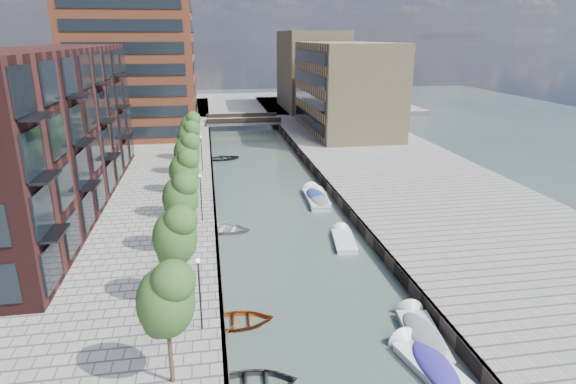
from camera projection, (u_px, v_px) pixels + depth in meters
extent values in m
plane|color=#38473F|center=(264.00, 177.00, 57.23)|extent=(300.00, 300.00, 0.00)
cube|color=gray|center=(392.00, 167.00, 59.60)|extent=(20.00, 140.00, 1.00)
cube|color=#332823|center=(212.00, 175.00, 56.11)|extent=(0.25, 140.00, 1.00)
cube|color=#332823|center=(314.00, 170.00, 58.04)|extent=(0.25, 140.00, 1.00)
cube|color=gray|center=(234.00, 105.00, 113.36)|extent=(80.00, 40.00, 1.00)
cube|color=black|center=(51.00, 131.00, 42.22)|extent=(8.00, 38.00, 14.00)
cube|color=#9A4B2C|center=(132.00, 36.00, 73.06)|extent=(18.00, 18.00, 30.00)
cube|color=#9C865F|center=(345.00, 88.00, 77.92)|extent=(12.00, 25.00, 14.00)
cube|color=#9C865F|center=(311.00, 70.00, 102.00)|extent=(12.00, 20.00, 16.00)
cube|color=gray|center=(243.00, 121.00, 86.85)|extent=(13.00, 6.00, 0.60)
cube|color=#332823|center=(244.00, 120.00, 84.03)|extent=(13.00, 0.40, 0.80)
cube|color=#332823|center=(242.00, 115.00, 89.29)|extent=(13.00, 0.40, 0.80)
cylinder|color=#382619|center=(170.00, 351.00, 21.32)|extent=(0.20, 0.20, 3.20)
ellipsoid|color=#264E1D|center=(165.00, 297.00, 20.48)|extent=(2.50, 2.50, 3.25)
cylinder|color=#382619|center=(178.00, 277.00, 27.88)|extent=(0.20, 0.20, 3.20)
ellipsoid|color=#264E1D|center=(175.00, 234.00, 27.04)|extent=(2.50, 2.50, 3.25)
cylinder|color=#382619|center=(183.00, 231.00, 34.45)|extent=(0.20, 0.20, 3.20)
ellipsoid|color=#264E1D|center=(180.00, 195.00, 33.61)|extent=(2.50, 2.50, 3.25)
cylinder|color=#382619|center=(186.00, 200.00, 41.02)|extent=(0.20, 0.20, 3.20)
ellipsoid|color=#264E1D|center=(184.00, 169.00, 40.18)|extent=(2.50, 2.50, 3.25)
cylinder|color=#382619|center=(188.00, 177.00, 47.58)|extent=(0.20, 0.20, 3.20)
ellipsoid|color=#264E1D|center=(187.00, 151.00, 46.74)|extent=(2.50, 2.50, 3.25)
cylinder|color=#382619|center=(190.00, 160.00, 54.15)|extent=(0.20, 0.20, 3.20)
ellipsoid|color=#264E1D|center=(189.00, 136.00, 53.31)|extent=(2.50, 2.50, 3.25)
cylinder|color=#382619|center=(192.00, 147.00, 60.71)|extent=(0.20, 0.20, 3.20)
ellipsoid|color=#264E1D|center=(190.00, 125.00, 59.87)|extent=(2.50, 2.50, 3.25)
cylinder|color=black|center=(200.00, 295.00, 25.15)|extent=(0.10, 0.10, 4.00)
sphere|color=#FFF2CC|center=(198.00, 261.00, 24.53)|extent=(0.24, 0.24, 0.24)
cylinder|color=black|center=(201.00, 198.00, 40.16)|extent=(0.10, 0.10, 4.00)
sphere|color=#FFF2CC|center=(200.00, 175.00, 39.54)|extent=(0.24, 0.24, 0.24)
cylinder|color=black|center=(202.00, 154.00, 55.17)|extent=(0.10, 0.10, 4.00)
sphere|color=#FFF2CC|center=(201.00, 137.00, 54.55)|extent=(0.24, 0.24, 0.24)
imported|color=maroon|center=(238.00, 324.00, 27.89)|extent=(4.19, 3.00, 0.87)
imported|color=#AFAFAD|center=(224.00, 231.00, 41.14)|extent=(5.33, 4.50, 0.94)
imported|color=black|center=(224.00, 160.00, 65.13)|extent=(4.60, 3.57, 0.88)
cube|color=white|center=(435.00, 373.00, 23.75)|extent=(2.73, 4.93, 0.66)
cube|color=white|center=(435.00, 367.00, 23.64)|extent=(2.83, 5.04, 0.10)
cone|color=white|center=(407.00, 346.00, 25.78)|extent=(1.88, 1.28, 1.72)
ellipsoid|color=navy|center=(436.00, 366.00, 23.62)|extent=(2.54, 4.51, 0.57)
cube|color=silver|center=(423.00, 340.00, 26.32)|extent=(2.36, 4.89, 0.66)
cube|color=silver|center=(423.00, 335.00, 26.21)|extent=(2.45, 5.01, 0.10)
cone|color=silver|center=(411.00, 316.00, 28.54)|extent=(1.85, 1.15, 1.74)
ellipsoid|color=slate|center=(424.00, 334.00, 26.19)|extent=(2.20, 4.47, 0.57)
cube|color=white|center=(344.00, 243.00, 38.69)|extent=(2.15, 4.39, 0.60)
cube|color=white|center=(344.00, 239.00, 38.59)|extent=(2.24, 4.49, 0.09)
cone|color=white|center=(341.00, 232.00, 40.68)|extent=(1.66, 1.04, 1.56)
cube|color=white|center=(316.00, 200.00, 48.95)|extent=(2.05, 5.21, 0.73)
cube|color=white|center=(316.00, 196.00, 48.83)|extent=(2.14, 5.33, 0.11)
cone|color=white|center=(311.00, 191.00, 51.37)|extent=(1.93, 1.06, 1.91)
ellipsoid|color=navy|center=(316.00, 196.00, 48.82)|extent=(1.92, 4.76, 0.63)
cube|color=beige|center=(319.00, 203.00, 47.98)|extent=(2.43, 5.16, 0.70)
cube|color=beige|center=(319.00, 199.00, 47.86)|extent=(2.53, 5.28, 0.11)
cone|color=beige|center=(316.00, 195.00, 50.32)|extent=(1.94, 1.19, 1.84)
ellipsoid|color=slate|center=(319.00, 199.00, 47.84)|extent=(2.27, 4.72, 0.61)
imported|color=silver|center=(312.00, 123.00, 83.52)|extent=(1.91, 3.72, 1.21)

